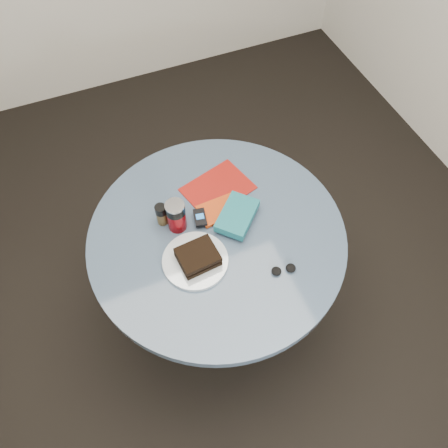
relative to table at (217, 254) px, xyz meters
name	(u,v)px	position (x,y,z in m)	size (l,w,h in m)	color
ground	(219,309)	(0.00, 0.00, -0.59)	(4.00, 4.00, 0.00)	black
table	(217,254)	(0.00, 0.00, 0.00)	(1.00, 1.00, 0.75)	black
plate	(195,261)	(-0.12, -0.08, 0.17)	(0.24, 0.24, 0.02)	silver
sandwich	(198,257)	(-0.11, -0.09, 0.20)	(0.15, 0.13, 0.05)	black
soda_can	(176,216)	(-0.13, 0.09, 0.23)	(0.09, 0.09, 0.14)	maroon
pepper_grinder	(162,214)	(-0.17, 0.13, 0.21)	(0.05, 0.05, 0.10)	#44361D
magazine	(218,189)	(0.09, 0.20, 0.17)	(0.26, 0.20, 0.00)	maroon
red_book	(219,210)	(0.05, 0.09, 0.17)	(0.16, 0.11, 0.01)	#AC360D
novel	(237,215)	(0.10, 0.03, 0.20)	(0.18, 0.12, 0.04)	#145861
mp3_player	(200,217)	(-0.04, 0.08, 0.19)	(0.06, 0.09, 0.01)	black
headphones	(284,270)	(0.16, -0.24, 0.17)	(0.10, 0.05, 0.02)	black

